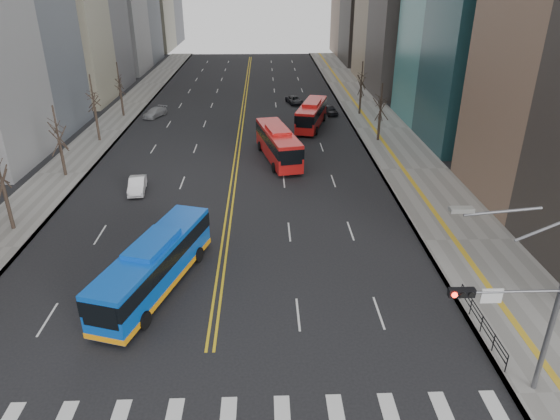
# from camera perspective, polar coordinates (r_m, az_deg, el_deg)

# --- Properties ---
(sidewalk_right) EXTENTS (7.00, 130.00, 0.15)m
(sidewalk_right) POSITION_cam_1_polar(r_m,az_deg,el_deg) (64.04, 11.50, 9.14)
(sidewalk_right) COLOR slate
(sidewalk_right) RESTS_ON ground
(sidewalk_left) EXTENTS (5.00, 130.00, 0.15)m
(sidewalk_left) POSITION_cam_1_polar(r_m,az_deg,el_deg) (65.31, -19.33, 8.54)
(sidewalk_left) COLOR slate
(sidewalk_left) RESTS_ON ground
(centerline) EXTENTS (0.55, 100.00, 0.01)m
(centerline) POSITION_cam_1_polar(r_m,az_deg,el_deg) (72.09, -4.23, 11.32)
(centerline) COLOR gold
(centerline) RESTS_ON ground
(signal_mast) EXTENTS (5.37, 0.37, 9.39)m
(signal_mast) POSITION_cam_1_polar(r_m,az_deg,el_deg) (23.68, 26.13, -9.63)
(signal_mast) COLOR slate
(signal_mast) RESTS_ON ground
(pedestrian_railing) EXTENTS (0.06, 6.06, 1.02)m
(pedestrian_railing) POSITION_cam_1_polar(r_m,az_deg,el_deg) (29.00, 22.10, -11.70)
(pedestrian_railing) COLOR black
(pedestrian_railing) RESTS_ON sidewalk_right
(street_trees) EXTENTS (35.20, 47.20, 7.60)m
(street_trees) POSITION_cam_1_polar(r_m,az_deg,el_deg) (52.00, -13.26, 10.74)
(street_trees) COLOR #2D231B
(street_trees) RESTS_ON ground
(blue_bus) EXTENTS (5.62, 11.48, 3.30)m
(blue_bus) POSITION_cam_1_polar(r_m,az_deg,el_deg) (30.90, -14.14, -5.99)
(blue_bus) COLOR blue
(blue_bus) RESTS_ON ground
(red_bus_near) EXTENTS (4.62, 10.97, 3.40)m
(red_bus_near) POSITION_cam_1_polar(r_m,az_deg,el_deg) (51.27, -0.22, 7.74)
(red_bus_near) COLOR red
(red_bus_near) RESTS_ON ground
(red_bus_far) EXTENTS (4.87, 10.35, 3.23)m
(red_bus_far) POSITION_cam_1_polar(r_m,az_deg,el_deg) (63.21, 3.62, 11.01)
(red_bus_far) COLOR red
(red_bus_far) RESTS_ON ground
(car_white) EXTENTS (1.76, 3.95, 1.26)m
(car_white) POSITION_cam_1_polar(r_m,az_deg,el_deg) (45.63, -16.01, 2.75)
(car_white) COLOR white
(car_white) RESTS_ON ground
(car_dark_mid) EXTENTS (2.14, 3.81, 1.23)m
(car_dark_mid) POSITION_cam_1_polar(r_m,az_deg,el_deg) (69.81, 5.75, 11.31)
(car_dark_mid) COLOR black
(car_dark_mid) RESTS_ON ground
(car_silver) EXTENTS (3.17, 4.43, 1.19)m
(car_silver) POSITION_cam_1_polar(r_m,az_deg,el_deg) (70.32, -14.11, 10.77)
(car_silver) COLOR #A3A4A9
(car_silver) RESTS_ON ground
(car_dark_far) EXTENTS (2.77, 4.31, 1.10)m
(car_dark_far) POSITION_cam_1_polar(r_m,az_deg,el_deg) (75.49, 1.66, 12.44)
(car_dark_far) COLOR black
(car_dark_far) RESTS_ON ground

